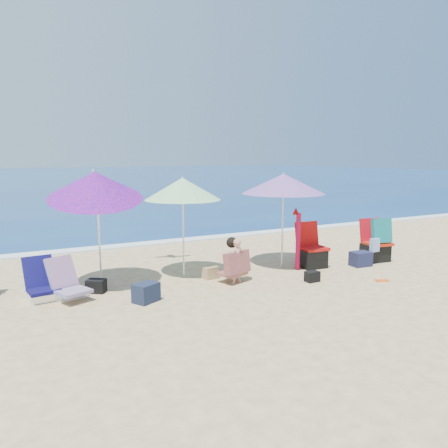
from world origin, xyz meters
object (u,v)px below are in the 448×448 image
camp_chair_right (376,245)px  umbrella_blue (95,185)px  camp_chair_left (311,254)px  person_center (236,261)px  umbrella_striped (183,189)px  chair_navy (42,288)px  furled_umbrella (298,236)px  umbrella_turquoise (283,184)px  chair_rainbow (67,288)px

camp_chair_right → umbrella_blue: bearing=172.3°
camp_chair_left → camp_chair_right: (1.65, -0.27, 0.08)m
camp_chair_right → person_center: bearing=-179.2°
umbrella_striped → chair_navy: bearing=-175.3°
umbrella_blue → person_center: bearing=-20.3°
umbrella_striped → furled_umbrella: (2.35, -0.63, -1.03)m
umbrella_blue → camp_chair_right: umbrella_blue is taller
furled_umbrella → person_center: 1.72m
umbrella_turquoise → camp_chair_right: umbrella_turquoise is taller
umbrella_blue → chair_rainbow: umbrella_blue is taller
umbrella_turquoise → furled_umbrella: 1.14m
chair_rainbow → camp_chair_left: (5.07, -0.22, 0.11)m
umbrella_blue → camp_chair_right: (6.11, -0.83, -1.52)m
umbrella_blue → chair_rainbow: (-0.62, -0.34, -1.71)m
umbrella_striped → camp_chair_right: umbrella_striped is taller
umbrella_striped → umbrella_blue: 1.70m
camp_chair_left → camp_chair_right: bearing=-9.2°
umbrella_striped → camp_chair_left: (2.76, -0.60, -1.47)m
furled_umbrella → chair_navy: (-5.05, 0.40, -0.55)m
chair_navy → chair_rainbow: bearing=-21.9°
umbrella_striped → camp_chair_right: size_ratio=1.97×
umbrella_striped → camp_chair_left: umbrella_striped is taller
camp_chair_left → person_center: camp_chair_left is taller
chair_rainbow → camp_chair_left: camp_chair_left is taller
person_center → furled_umbrella: bearing=9.8°
camp_chair_right → person_center: (-3.73, -0.05, 0.05)m
chair_rainbow → person_center: 3.05m
umbrella_turquoise → person_center: 2.15m
chair_navy → camp_chair_left: 5.47m
umbrella_striped → umbrella_blue: umbrella_blue is taller
umbrella_blue → chair_navy: bearing=-169.5°
furled_umbrella → camp_chair_right: size_ratio=1.31×
umbrella_blue → camp_chair_right: size_ratio=2.26×
furled_umbrella → chair_rainbow: (-4.66, 0.25, -0.55)m
camp_chair_left → person_center: bearing=-171.3°
furled_umbrella → camp_chair_left: (0.40, 0.03, -0.44)m
umbrella_striped → person_center: umbrella_striped is taller
person_center → chair_rainbow: bearing=169.8°
chair_navy → camp_chair_right: 7.14m
furled_umbrella → umbrella_blue: bearing=171.7°
umbrella_blue → camp_chair_right: bearing=-7.7°
chair_navy → umbrella_turquoise: bearing=-0.8°
umbrella_turquoise → furled_umbrella: umbrella_turquoise is taller
umbrella_turquoise → chair_rainbow: (-4.51, -0.09, -1.63)m
furled_umbrella → chair_navy: bearing=175.4°
furled_umbrella → camp_chair_right: furled_umbrella is taller
umbrella_striped → camp_chair_right: bearing=-11.1°
furled_umbrella → camp_chair_left: bearing=4.4°
umbrella_blue → chair_rainbow: bearing=-151.2°
umbrella_blue → camp_chair_left: size_ratio=2.37×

